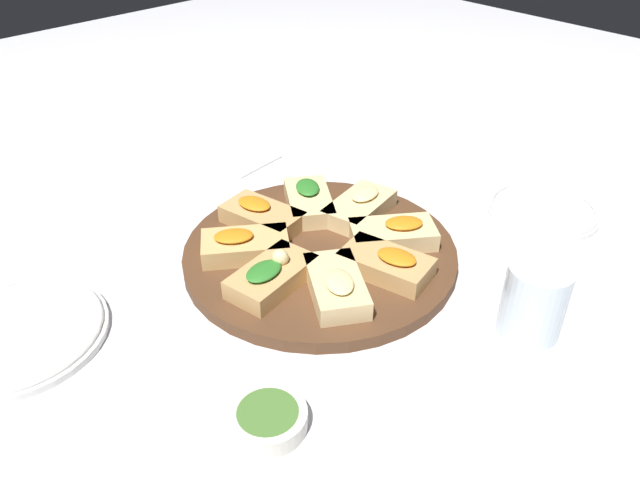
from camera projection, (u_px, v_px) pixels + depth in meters
ground_plane at (320, 258)px, 0.97m from camera, size 3.00×3.00×0.00m
serving_board at (320, 253)px, 0.96m from camera, size 0.42×0.42×0.02m
focaccia_slice_0 at (336, 285)px, 0.85m from camera, size 0.13×0.15×0.04m
focaccia_slice_1 at (387, 264)px, 0.89m from camera, size 0.10×0.14×0.04m
focaccia_slice_2 at (394, 234)px, 0.96m from camera, size 0.15×0.13×0.04m
focaccia_slice_3 at (360, 207)px, 1.02m from camera, size 0.14×0.09×0.04m
focaccia_slice_4 at (309, 201)px, 1.04m from camera, size 0.13×0.15×0.04m
focaccia_slice_5 at (262, 216)px, 1.00m from camera, size 0.09×0.14×0.04m
focaccia_slice_6 at (244, 245)px, 0.93m from camera, size 0.15×0.13×0.04m
focaccia_slice_7 at (272, 275)px, 0.87m from camera, size 0.14×0.09×0.05m
plate_left at (543, 209)px, 1.07m from camera, size 0.19×0.19×0.02m
plate_right at (15, 333)px, 0.82m from camera, size 0.24×0.24×0.02m
water_glass at (534, 300)px, 0.80m from camera, size 0.08×0.08×0.10m
napkin_stack at (244, 159)px, 1.23m from camera, size 0.13×0.11×0.01m
dipping_bowl at (268, 418)px, 0.69m from camera, size 0.09×0.09×0.02m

